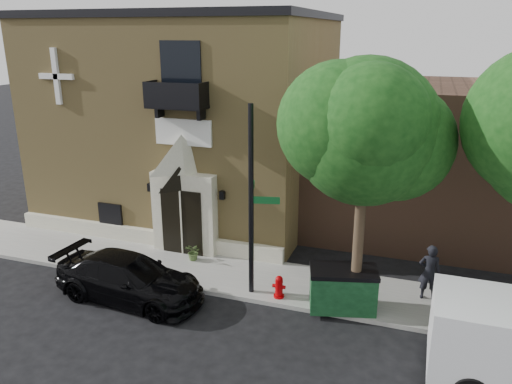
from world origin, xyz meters
TOP-DOWN VIEW (x-y plane):
  - ground at (0.00, 0.00)m, footprint 120.00×120.00m
  - sidewalk at (1.00, 1.50)m, footprint 42.00×3.00m
  - church at (-2.99, 7.95)m, footprint 12.20×11.01m
  - street_tree_left at (6.03, 0.35)m, footprint 4.97×4.38m
  - black_sedan at (-1.18, -1.03)m, footprint 5.27×2.45m
  - street_sign at (2.58, 0.50)m, footprint 1.13×0.98m
  - fire_hydrant at (3.55, 0.41)m, footprint 0.44×0.35m
  - dumpster at (5.62, 0.41)m, footprint 2.30×1.66m
  - planter at (-0.33, 2.04)m, footprint 0.73×0.68m
  - pedestrian_near at (8.16, 1.92)m, footprint 0.72×0.50m

SIDE VIEW (x-z plane):
  - ground at x=0.00m, z-range 0.00..0.00m
  - sidewalk at x=1.00m, z-range 0.00..0.15m
  - planter at x=-0.33m, z-range 0.15..0.82m
  - fire_hydrant at x=3.55m, z-range 0.14..0.91m
  - black_sedan at x=-1.18m, z-range 0.00..1.49m
  - dumpster at x=5.62m, z-range 0.16..1.51m
  - pedestrian_near at x=8.16m, z-range 0.15..2.04m
  - street_sign at x=2.58m, z-range 0.17..6.48m
  - church at x=-2.99m, z-range -0.02..9.28m
  - street_tree_left at x=6.03m, z-range 1.98..9.75m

